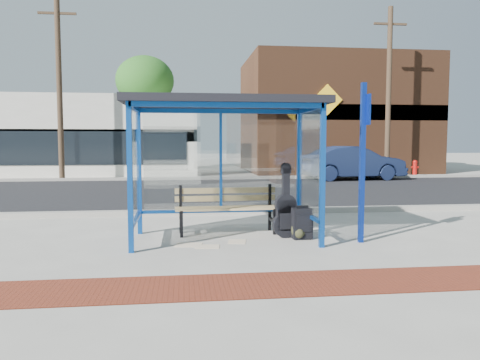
{
  "coord_description": "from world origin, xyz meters",
  "views": [
    {
      "loc": [
        -0.7,
        -7.95,
        1.69
      ],
      "look_at": [
        0.29,
        0.2,
        1.02
      ],
      "focal_mm": 35.0,
      "sensor_mm": 36.0,
      "label": 1
    }
  ],
  "objects": [
    {
      "name": "tree_mid",
      "position": [
        -3.0,
        22.0,
        5.45
      ],
      "size": [
        3.6,
        3.6,
        7.03
      ],
      "color": "#4C3826",
      "rests_on": "ground"
    },
    {
      "name": "curb_near",
      "position": [
        0.0,
        2.9,
        0.06
      ],
      "size": [
        60.0,
        0.25,
        0.12
      ],
      "primitive_type": "cube",
      "color": "gray",
      "rests_on": "ground"
    },
    {
      "name": "brick_paver_strip",
      "position": [
        0.0,
        -2.6,
        0.01
      ],
      "size": [
        60.0,
        1.0,
        0.01
      ],
      "primitive_type": "cube",
      "color": "maroon",
      "rests_on": "ground"
    },
    {
      "name": "storefront_brown",
      "position": [
        8.0,
        18.49,
        3.2
      ],
      "size": [
        10.0,
        7.08,
        6.4
      ],
      "color": "#59331E",
      "rests_on": "ground"
    },
    {
      "name": "utility_pole_west",
      "position": [
        -6.0,
        13.4,
        4.11
      ],
      "size": [
        1.6,
        0.24,
        8.0
      ],
      "color": "#4C3826",
      "rests_on": "ground"
    },
    {
      "name": "sign_post",
      "position": [
        2.28,
        -0.46,
        1.5
      ],
      "size": [
        0.1,
        0.33,
        2.67
      ],
      "rotation": [
        0.0,
        0.0,
        0.01
      ],
      "color": "navy",
      "rests_on": "ground"
    },
    {
      "name": "tree_right",
      "position": [
        12.5,
        22.0,
        5.45
      ],
      "size": [
        3.6,
        3.6,
        7.03
      ],
      "color": "#4C3826",
      "rests_on": "ground"
    },
    {
      "name": "suitcase",
      "position": [
        1.35,
        -0.09,
        0.27
      ],
      "size": [
        0.35,
        0.24,
        0.59
      ],
      "rotation": [
        0.0,
        0.0,
        0.05
      ],
      "color": "black",
      "rests_on": "ground"
    },
    {
      "name": "utility_pole_east",
      "position": [
        9.0,
        13.4,
        4.11
      ],
      "size": [
        1.6,
        0.24,
        8.0
      ],
      "color": "#4C3826",
      "rests_on": "ground"
    },
    {
      "name": "curb_far",
      "position": [
        0.0,
        13.1,
        0.06
      ],
      "size": [
        60.0,
        0.25,
        0.12
      ],
      "primitive_type": "cube",
      "color": "gray",
      "rests_on": "ground"
    },
    {
      "name": "parked_car",
      "position": [
        6.84,
        12.19,
        0.75
      ],
      "size": [
        4.7,
        1.99,
        1.51
      ],
      "primitive_type": "imported",
      "rotation": [
        0.0,
        0.0,
        1.66
      ],
      "color": "#1A264A",
      "rests_on": "ground"
    },
    {
      "name": "storefront_white",
      "position": [
        -9.0,
        17.99,
        2.0
      ],
      "size": [
        18.0,
        6.04,
        4.0
      ],
      "color": "silver",
      "rests_on": "ground"
    },
    {
      "name": "backpack",
      "position": [
        1.3,
        -0.1,
        0.16
      ],
      "size": [
        0.33,
        0.31,
        0.33
      ],
      "rotation": [
        0.0,
        0.0,
        -0.29
      ],
      "color": "#2A2A17",
      "rests_on": "ground"
    },
    {
      "name": "newspaper_b",
      "position": [
        -0.32,
        -0.5,
        0.0
      ],
      "size": [
        0.41,
        0.34,
        0.01
      ],
      "primitive_type": "cube",
      "rotation": [
        0.0,
        0.0,
        -0.09
      ],
      "color": "white",
      "rests_on": "ground"
    },
    {
      "name": "far_sidewalk",
      "position": [
        0.0,
        15.0,
        0.0
      ],
      "size": [
        60.0,
        4.0,
        0.01
      ],
      "primitive_type": "cube",
      "color": "#B2ADA0",
      "rests_on": "ground"
    },
    {
      "name": "guitar_bag",
      "position": [
        1.09,
        0.08,
        0.46
      ],
      "size": [
        0.47,
        0.17,
        1.25
      ],
      "rotation": [
        0.0,
        0.0,
        0.08
      ],
      "color": "black",
      "rests_on": "ground"
    },
    {
      "name": "bus_shelter",
      "position": [
        0.0,
        0.07,
        2.07
      ],
      "size": [
        3.3,
        1.8,
        2.42
      ],
      "color": "#0E449E",
      "rests_on": "ground"
    },
    {
      "name": "fire_hydrant",
      "position": [
        10.84,
        14.18,
        0.43
      ],
      "size": [
        0.35,
        0.24,
        0.79
      ],
      "rotation": [
        0.0,
        0.0,
        -0.11
      ],
      "color": "#B5120C",
      "rests_on": "ground"
    },
    {
      "name": "newspaper_a",
      "position": [
        -0.62,
        -0.33,
        0.0
      ],
      "size": [
        0.48,
        0.41,
        0.01
      ],
      "primitive_type": "cube",
      "rotation": [
        0.0,
        0.0,
        -0.17
      ],
      "color": "white",
      "rests_on": "ground"
    },
    {
      "name": "ground",
      "position": [
        0.0,
        0.0,
        0.0
      ],
      "size": [
        120.0,
        120.0,
        0.0
      ],
      "primitive_type": "plane",
      "color": "#B2ADA0",
      "rests_on": "ground"
    },
    {
      "name": "newspaper_c",
      "position": [
        0.2,
        -0.17,
        0.0
      ],
      "size": [
        0.36,
        0.42,
        0.01
      ],
      "primitive_type": "cube",
      "rotation": [
        0.0,
        0.0,
        1.4
      ],
      "color": "white",
      "rests_on": "ground"
    },
    {
      "name": "bench",
      "position": [
        0.1,
        0.62,
        0.51
      ],
      "size": [
        1.92,
        0.53,
        0.9
      ],
      "rotation": [
        0.0,
        0.0,
        0.04
      ],
      "color": "black",
      "rests_on": "ground"
    },
    {
      "name": "street_asphalt",
      "position": [
        0.0,
        8.0,
        0.0
      ],
      "size": [
        60.0,
        10.0,
        0.0
      ],
      "primitive_type": "cube",
      "color": "black",
      "rests_on": "ground"
    }
  ]
}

